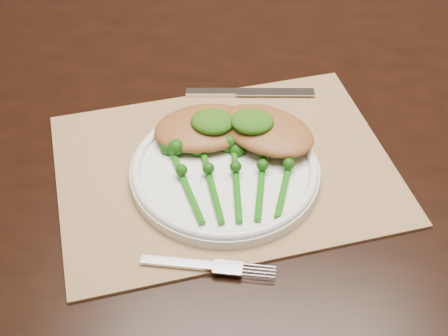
# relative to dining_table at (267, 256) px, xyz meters

# --- Properties ---
(floor) EXTENTS (4.00, 4.00, 0.00)m
(floor) POSITION_rel_dining_table_xyz_m (0.14, 0.12, -0.38)
(floor) COLOR brown
(floor) RESTS_ON ground
(dining_table) EXTENTS (1.64, 0.97, 0.75)m
(dining_table) POSITION_rel_dining_table_xyz_m (0.00, 0.00, 0.00)
(dining_table) COLOR black
(dining_table) RESTS_ON ground
(placemat) EXTENTS (0.51, 0.44, 0.00)m
(placemat) POSITION_rel_dining_table_xyz_m (-0.07, -0.15, 0.37)
(placemat) COLOR #9B774F
(placemat) RESTS_ON dining_table
(dinner_plate) EXTENTS (0.24, 0.24, 0.02)m
(dinner_plate) POSITION_rel_dining_table_xyz_m (-0.07, -0.16, 0.39)
(dinner_plate) COLOR white
(dinner_plate) RESTS_ON placemat
(knife) EXTENTS (0.19, 0.03, 0.01)m
(knife) POSITION_rel_dining_table_xyz_m (-0.06, 0.01, 0.38)
(knife) COLOR silver
(knife) RESTS_ON placemat
(fork) EXTENTS (0.15, 0.02, 0.00)m
(fork) POSITION_rel_dining_table_xyz_m (-0.06, -0.31, 0.38)
(fork) COLOR silver
(fork) RESTS_ON placemat
(chicken_fillet_left) EXTENTS (0.16, 0.13, 0.03)m
(chicken_fillet_left) POSITION_rel_dining_table_xyz_m (-0.10, -0.10, 0.40)
(chicken_fillet_left) COLOR #945A2B
(chicken_fillet_left) RESTS_ON dinner_plate
(chicken_fillet_right) EXTENTS (0.16, 0.14, 0.03)m
(chicken_fillet_right) POSITION_rel_dining_table_xyz_m (-0.02, -0.11, 0.41)
(chicken_fillet_right) COLOR #945A2B
(chicken_fillet_right) RESTS_ON dinner_plate
(pesto_dollop_left) EXTENTS (0.06, 0.05, 0.02)m
(pesto_dollop_left) POSITION_rel_dining_table_xyz_m (-0.09, -0.11, 0.42)
(pesto_dollop_left) COLOR #1A4409
(pesto_dollop_left) RESTS_ON chicken_fillet_left
(pesto_dollop_right) EXTENTS (0.06, 0.05, 0.02)m
(pesto_dollop_right) POSITION_rel_dining_table_xyz_m (-0.04, -0.11, 0.43)
(pesto_dollop_right) COLOR #1A4409
(pesto_dollop_right) RESTS_ON chicken_fillet_right
(broccolini_bundle) EXTENTS (0.17, 0.19, 0.04)m
(broccolini_bundle) POSITION_rel_dining_table_xyz_m (-0.05, -0.19, 0.40)
(broccolini_bundle) COLOR #14620C
(broccolini_bundle) RESTS_ON dinner_plate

